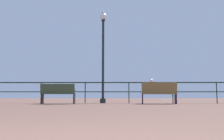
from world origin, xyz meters
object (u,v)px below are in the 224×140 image
(bench_near_left, at_px, (58,92))
(bench_near_right, at_px, (159,92))
(seagull_on_rail, at_px, (152,80))
(lamppost_center, at_px, (103,48))

(bench_near_left, height_order, bench_near_right, bench_near_right)
(bench_near_right, relative_size, seagull_on_rail, 4.11)
(bench_near_right, xyz_separation_m, lamppost_center, (-2.59, 1.07, 2.25))
(bench_near_left, xyz_separation_m, seagull_on_rail, (4.38, 0.79, 0.60))
(bench_near_right, distance_m, lamppost_center, 3.59)
(bench_near_left, bearing_deg, seagull_on_rail, 10.23)
(bench_near_right, height_order, seagull_on_rail, seagull_on_rail)
(lamppost_center, relative_size, seagull_on_rail, 12.08)
(bench_near_left, height_order, seagull_on_rail, seagull_on_rail)
(bench_near_left, relative_size, seagull_on_rail, 3.96)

